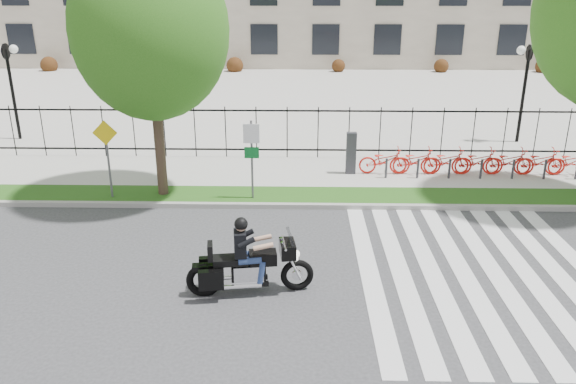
{
  "coord_description": "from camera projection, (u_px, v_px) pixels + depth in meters",
  "views": [
    {
      "loc": [
        0.52,
        -12.07,
        6.42
      ],
      "look_at": [
        0.18,
        3.0,
        0.94
      ],
      "focal_mm": 35.0,
      "sensor_mm": 36.0,
      "label": 1
    }
  ],
  "objects": [
    {
      "name": "crosswalk_stripes",
      "position": [
        479.0,
        273.0,
        13.44
      ],
      "size": [
        5.7,
        8.0,
        0.01
      ],
      "primitive_type": null,
      "color": "silver",
      "rests_on": "ground"
    },
    {
      "name": "lamp_post_right",
      "position": [
        527.0,
        70.0,
        23.5
      ],
      "size": [
        1.06,
        0.7,
        4.25
      ],
      "color": "black",
      "rests_on": "ground"
    },
    {
      "name": "sign_pole_regulatory",
      "position": [
        252.0,
        150.0,
        17.27
      ],
      "size": [
        0.5,
        0.09,
        2.5
      ],
      "color": "#59595B",
      "rests_on": "grass_verge"
    },
    {
      "name": "grass_verge",
      "position": [
        284.0,
        196.0,
        18.17
      ],
      "size": [
        60.0,
        1.5,
        0.15
      ],
      "primitive_type": "cube",
      "color": "#194912",
      "rests_on": "ground"
    },
    {
      "name": "sidewalk",
      "position": [
        286.0,
        173.0,
        20.52
      ],
      "size": [
        60.0,
        3.5,
        0.15
      ],
      "primitive_type": "cube",
      "color": "#AEABA3",
      "rests_on": "ground"
    },
    {
      "name": "motorcycle_rider",
      "position": [
        249.0,
        263.0,
        12.33
      ],
      "size": [
        2.83,
        1.0,
        2.19
      ],
      "color": "black",
      "rests_on": "ground"
    },
    {
      "name": "street_tree_1",
      "position": [
        150.0,
        30.0,
        16.47
      ],
      "size": [
        4.68,
        4.68,
        7.82
      ],
      "color": "#37281E",
      "rests_on": "grass_verge"
    },
    {
      "name": "bike_share_station",
      "position": [
        491.0,
        161.0,
        19.93
      ],
      "size": [
        9.99,
        0.86,
        1.5
      ],
      "color": "#2D2D33",
      "rests_on": "sidewalk"
    },
    {
      "name": "lamp_post_left",
      "position": [
        9.0,
        68.0,
        23.98
      ],
      "size": [
        1.06,
        0.7,
        4.25
      ],
      "color": "black",
      "rests_on": "ground"
    },
    {
      "name": "curb",
      "position": [
        283.0,
        206.0,
        17.37
      ],
      "size": [
        60.0,
        0.2,
        0.15
      ],
      "primitive_type": "cube",
      "color": "#9A9890",
      "rests_on": "ground"
    },
    {
      "name": "sign_pole_warning",
      "position": [
        107.0,
        149.0,
        17.37
      ],
      "size": [
        0.78,
        0.09,
        2.49
      ],
      "color": "#59595B",
      "rests_on": "grass_verge"
    },
    {
      "name": "ground",
      "position": [
        278.0,
        271.0,
        13.54
      ],
      "size": [
        120.0,
        120.0,
        0.0
      ],
      "primitive_type": "plane",
      "color": "#353437",
      "rests_on": "ground"
    },
    {
      "name": "plaza",
      "position": [
        293.0,
        91.0,
        37.01
      ],
      "size": [
        80.0,
        34.0,
        0.1
      ],
      "primitive_type": "cube",
      "color": "#AEABA3",
      "rests_on": "ground"
    },
    {
      "name": "iron_fence",
      "position": [
        287.0,
        132.0,
        21.79
      ],
      "size": [
        30.0,
        0.06,
        2.0
      ],
      "primitive_type": null,
      "color": "black",
      "rests_on": "sidewalk"
    }
  ]
}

